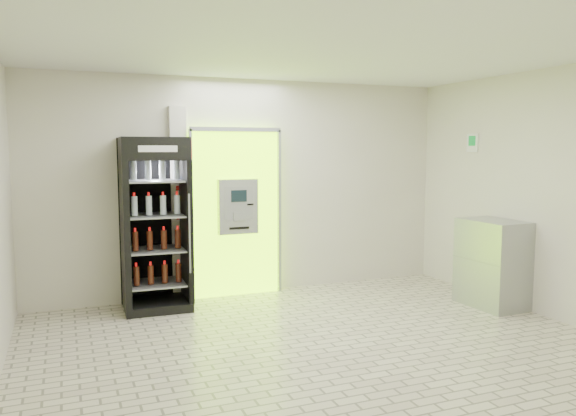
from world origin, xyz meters
TOP-DOWN VIEW (x-y plane):
  - ground at (0.00, 0.00)m, footprint 6.00×6.00m
  - room_shell at (0.00, 0.00)m, footprint 6.00×6.00m
  - atm_assembly at (-0.20, 2.41)m, footprint 1.30×0.24m
  - pillar at (-0.98, 2.45)m, footprint 0.22×0.11m
  - beverage_cooler at (-1.35, 2.14)m, footprint 0.84×0.79m
  - steel_cabinet at (2.71, 0.61)m, footprint 0.60×0.87m
  - exit_sign at (2.99, 1.40)m, footprint 0.02×0.22m

SIDE VIEW (x-z plane):
  - ground at x=0.00m, z-range 0.00..0.00m
  - steel_cabinet at x=2.71m, z-range 0.00..1.13m
  - beverage_cooler at x=-1.35m, z-range -0.04..2.14m
  - atm_assembly at x=-0.20m, z-range 0.01..2.34m
  - pillar at x=-0.98m, z-range 0.00..2.60m
  - room_shell at x=0.00m, z-range -1.16..4.84m
  - exit_sign at x=2.99m, z-range 1.99..2.25m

